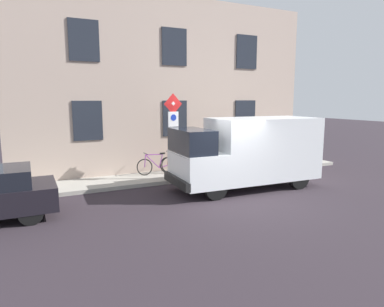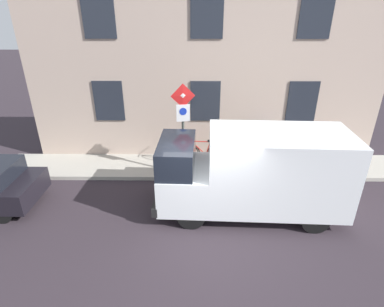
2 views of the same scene
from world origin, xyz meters
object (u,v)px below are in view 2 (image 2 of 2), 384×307
Objects in this scene: bicycle_red at (203,152)px; pedestrian at (261,141)px; delivery_van at (255,171)px; bicycle_green at (229,152)px; bicycle_black at (255,152)px; sign_post_stacked at (183,118)px; bicycle_purple at (177,152)px.

pedestrian reaches higher than bicycle_red.
bicycle_red is 2.19m from pedestrian.
delivery_van reaches higher than bicycle_green.
bicycle_red is (-0.00, 0.99, 0.00)m from bicycle_green.
delivery_van is at bearing 82.32° from bicycle_black.
delivery_van reaches higher than pedestrian.
bicycle_green is (1.07, -1.70, -1.73)m from sign_post_stacked.
pedestrian is (-0.19, -2.11, 0.56)m from bicycle_red.
sign_post_stacked is 2.65m from bicycle_green.
bicycle_red is (-0.00, 1.97, 0.00)m from bicycle_black.
bicycle_purple is (-0.00, 1.97, 0.00)m from bicycle_green.
delivery_van is 3.90m from bicycle_purple.
bicycle_black and bicycle_purple have the same top height.
bicycle_purple is at bearing -124.28° from pedestrian.
delivery_van is 3.13m from bicycle_green.
sign_post_stacked reaches higher than bicycle_black.
bicycle_green is 1.00× the size of bicycle_purple.
bicycle_black and bicycle_red have the same top height.
bicycle_red is at bearing 3.58° from bicycle_black.
bicycle_purple is at bearing 3.58° from bicycle_black.
bicycle_black is at bearing -68.18° from sign_post_stacked.
bicycle_purple is (0.00, 0.99, 0.00)m from bicycle_red.
delivery_van is at bearing -132.56° from sign_post_stacked.
pedestrian is (2.80, -0.73, -0.26)m from delivery_van.
pedestrian reaches higher than bicycle_green.
delivery_van is at bearing 98.81° from bicycle_green.
delivery_van is at bearing 127.87° from bicycle_purple.
bicycle_black is 1.97m from bicycle_red.
bicycle_red is (2.99, 1.38, -0.82)m from delivery_van.
bicycle_red is 1.00× the size of bicycle_purple.
delivery_van reaches higher than bicycle_red.
sign_post_stacked is 2.98m from delivery_van.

